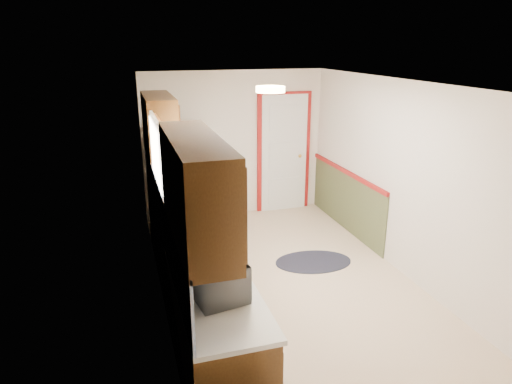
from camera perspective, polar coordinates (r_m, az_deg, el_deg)
room_shell at (r=5.28m, az=4.08°, el=0.35°), size 3.20×5.20×2.52m
kitchen_run at (r=4.86m, az=-8.59°, el=-6.35°), size 0.63×4.00×2.20m
back_wall_trim at (r=7.69m, az=5.12°, el=3.66°), size 1.12×2.30×2.08m
ceiling_fixture at (r=4.75m, az=1.81°, el=12.71°), size 0.30×0.30×0.06m
microwave at (r=3.59m, az=-5.13°, el=-9.84°), size 0.41×0.61×0.39m
refrigerator at (r=7.06m, az=-9.75°, el=1.69°), size 0.76×0.73×1.67m
rug at (r=6.25m, az=7.18°, el=-8.63°), size 1.11×0.79×0.01m
cooktop at (r=5.87m, az=-9.90°, el=-0.58°), size 0.52×0.63×0.02m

